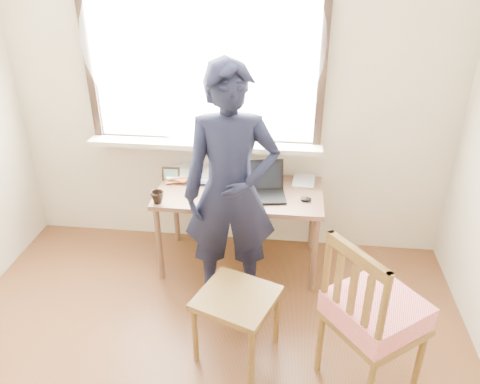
# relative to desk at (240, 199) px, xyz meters

# --- Properties ---
(room_shell) EXTENTS (3.52, 4.02, 2.61)m
(room_shell) POSITION_rel_desk_xyz_m (-0.13, -1.43, 1.03)
(room_shell) COLOR beige
(room_shell) RESTS_ON ground
(desk) EXTENTS (1.25, 0.63, 0.67)m
(desk) POSITION_rel_desk_xyz_m (0.00, 0.00, 0.00)
(desk) COLOR brown
(desk) RESTS_ON ground
(laptop) EXTENTS (0.39, 0.34, 0.24)m
(laptop) POSITION_rel_desk_xyz_m (0.16, -0.03, 0.13)
(laptop) COLOR black
(laptop) RESTS_ON desk
(mug_white) EXTENTS (0.18, 0.18, 0.10)m
(mug_white) POSITION_rel_desk_xyz_m (-0.07, 0.15, 0.12)
(mug_white) COLOR white
(mug_white) RESTS_ON desk
(mug_dark) EXTENTS (0.14, 0.14, 0.09)m
(mug_dark) POSITION_rel_desk_xyz_m (-0.57, -0.25, 0.11)
(mug_dark) COLOR black
(mug_dark) RESTS_ON desk
(mouse) EXTENTS (0.08, 0.06, 0.03)m
(mouse) POSITION_rel_desk_xyz_m (0.50, -0.10, 0.09)
(mouse) COLOR black
(mouse) RESTS_ON desk
(desk_clutter) EXTENTS (0.91, 0.52, 0.04)m
(desk_clutter) POSITION_rel_desk_xyz_m (-0.21, 0.17, 0.09)
(desk_clutter) COLOR gold
(desk_clutter) RESTS_ON desk
(book_a) EXTENTS (0.26, 0.32, 0.03)m
(book_a) POSITION_rel_desk_xyz_m (-0.47, 0.24, 0.08)
(book_a) COLOR white
(book_a) RESTS_ON desk
(book_b) EXTENTS (0.19, 0.25, 0.02)m
(book_b) POSITION_rel_desk_xyz_m (0.40, 0.22, 0.08)
(book_b) COLOR white
(book_b) RESTS_ON desk
(picture_frame) EXTENTS (0.14, 0.03, 0.11)m
(picture_frame) POSITION_rel_desk_xyz_m (-0.55, 0.10, 0.12)
(picture_frame) COLOR black
(picture_frame) RESTS_ON desk
(work_chair) EXTENTS (0.57, 0.56, 0.46)m
(work_chair) POSITION_rel_desk_xyz_m (0.09, -0.94, -0.22)
(work_chair) COLOR brown
(work_chair) RESTS_ON ground
(side_chair) EXTENTS (0.64, 0.65, 1.02)m
(side_chair) POSITION_rel_desk_xyz_m (0.87, -1.08, -0.07)
(side_chair) COLOR brown
(side_chair) RESTS_ON ground
(person) EXTENTS (0.69, 0.50, 1.75)m
(person) POSITION_rel_desk_xyz_m (-0.01, -0.40, 0.27)
(person) COLOR black
(person) RESTS_ON ground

